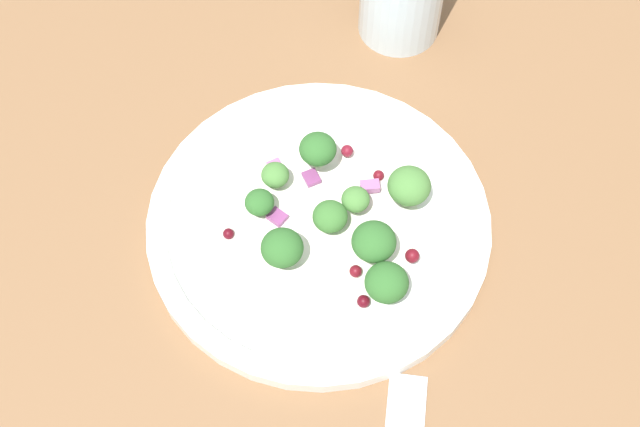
# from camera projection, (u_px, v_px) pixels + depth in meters

# --- Properties ---
(ground_plane) EXTENTS (1.80, 1.80, 0.02)m
(ground_plane) POSITION_uv_depth(u_px,v_px,m) (338.00, 231.00, 0.60)
(ground_plane) COLOR brown
(plate) EXTENTS (0.24, 0.24, 0.02)m
(plate) POSITION_uv_depth(u_px,v_px,m) (320.00, 227.00, 0.58)
(plate) COLOR white
(plate) RESTS_ON ground_plane
(dressing_pool) EXTENTS (0.14, 0.14, 0.00)m
(dressing_pool) POSITION_uv_depth(u_px,v_px,m) (320.00, 224.00, 0.58)
(dressing_pool) COLOR white
(dressing_pool) RESTS_ON plate
(broccoli_floret_0) EXTENTS (0.03, 0.03, 0.03)m
(broccoli_floret_0) POSITION_uv_depth(u_px,v_px,m) (318.00, 150.00, 0.58)
(broccoli_floret_0) COLOR #8EB77A
(broccoli_floret_0) RESTS_ON plate
(broccoli_floret_1) EXTENTS (0.02, 0.02, 0.02)m
(broccoli_floret_1) POSITION_uv_depth(u_px,v_px,m) (259.00, 203.00, 0.57)
(broccoli_floret_1) COLOR #ADD18E
(broccoli_floret_1) RESTS_ON plate
(broccoli_floret_2) EXTENTS (0.02, 0.02, 0.02)m
(broccoli_floret_2) POSITION_uv_depth(u_px,v_px,m) (330.00, 217.00, 0.56)
(broccoli_floret_2) COLOR #8EB77A
(broccoli_floret_2) RESTS_ON plate
(broccoli_floret_3) EXTENTS (0.03, 0.03, 0.03)m
(broccoli_floret_3) POSITION_uv_depth(u_px,v_px,m) (374.00, 242.00, 0.54)
(broccoli_floret_3) COLOR #8EB77A
(broccoli_floret_3) RESTS_ON plate
(broccoli_floret_4) EXTENTS (0.03, 0.03, 0.03)m
(broccoli_floret_4) POSITION_uv_depth(u_px,v_px,m) (387.00, 283.00, 0.53)
(broccoli_floret_4) COLOR #9EC684
(broccoli_floret_4) RESTS_ON plate
(broccoli_floret_5) EXTENTS (0.03, 0.03, 0.03)m
(broccoli_floret_5) POSITION_uv_depth(u_px,v_px,m) (410.00, 190.00, 0.57)
(broccoli_floret_5) COLOR #8EB77A
(broccoli_floret_5) RESTS_ON plate
(broccoli_floret_6) EXTENTS (0.02, 0.02, 0.02)m
(broccoli_floret_6) POSITION_uv_depth(u_px,v_px,m) (275.00, 175.00, 0.58)
(broccoli_floret_6) COLOR #9EC684
(broccoli_floret_6) RESTS_ON plate
(broccoli_floret_7) EXTENTS (0.03, 0.03, 0.03)m
(broccoli_floret_7) POSITION_uv_depth(u_px,v_px,m) (282.00, 248.00, 0.54)
(broccoli_floret_7) COLOR #8EB77A
(broccoli_floret_7) RESTS_ON plate
(broccoli_floret_8) EXTENTS (0.02, 0.02, 0.02)m
(broccoli_floret_8) POSITION_uv_depth(u_px,v_px,m) (357.00, 206.00, 0.56)
(broccoli_floret_8) COLOR #8EB77A
(broccoli_floret_8) RESTS_ON plate
(cranberry_0) EXTENTS (0.01, 0.01, 0.01)m
(cranberry_0) POSITION_uv_depth(u_px,v_px,m) (412.00, 256.00, 0.55)
(cranberry_0) COLOR maroon
(cranberry_0) RESTS_ON plate
(cranberry_1) EXTENTS (0.01, 0.01, 0.01)m
(cranberry_1) POSITION_uv_depth(u_px,v_px,m) (379.00, 176.00, 0.59)
(cranberry_1) COLOR maroon
(cranberry_1) RESTS_ON plate
(cranberry_2) EXTENTS (0.01, 0.01, 0.01)m
(cranberry_2) POSITION_uv_depth(u_px,v_px,m) (350.00, 272.00, 0.55)
(cranberry_2) COLOR maroon
(cranberry_2) RESTS_ON plate
(cranberry_3) EXTENTS (0.01, 0.01, 0.01)m
(cranberry_3) POSITION_uv_depth(u_px,v_px,m) (228.00, 231.00, 0.57)
(cranberry_3) COLOR #4C0A14
(cranberry_3) RESTS_ON plate
(cranberry_4) EXTENTS (0.01, 0.01, 0.01)m
(cranberry_4) POSITION_uv_depth(u_px,v_px,m) (347.00, 151.00, 0.60)
(cranberry_4) COLOR maroon
(cranberry_4) RESTS_ON plate
(cranberry_5) EXTENTS (0.01, 0.01, 0.01)m
(cranberry_5) POSITION_uv_depth(u_px,v_px,m) (362.00, 200.00, 0.58)
(cranberry_5) COLOR maroon
(cranberry_5) RESTS_ON plate
(cranberry_6) EXTENTS (0.01, 0.01, 0.01)m
(cranberry_6) POSITION_uv_depth(u_px,v_px,m) (357.00, 303.00, 0.54)
(cranberry_6) COLOR #4C0A14
(cranberry_6) RESTS_ON plate
(onion_bit_0) EXTENTS (0.02, 0.02, 0.00)m
(onion_bit_0) POSITION_uv_depth(u_px,v_px,m) (277.00, 217.00, 0.58)
(onion_bit_0) COLOR #843D75
(onion_bit_0) RESTS_ON plate
(onion_bit_1) EXTENTS (0.01, 0.01, 0.00)m
(onion_bit_1) POSITION_uv_depth(u_px,v_px,m) (311.00, 178.00, 0.59)
(onion_bit_1) COLOR #843D75
(onion_bit_1) RESTS_ON plate
(onion_bit_2) EXTENTS (0.01, 0.01, 0.00)m
(onion_bit_2) POSITION_uv_depth(u_px,v_px,m) (275.00, 167.00, 0.60)
(onion_bit_2) COLOR #A35B93
(onion_bit_2) RESTS_ON plate
(onion_bit_3) EXTENTS (0.01, 0.01, 0.01)m
(onion_bit_3) POSITION_uv_depth(u_px,v_px,m) (370.00, 186.00, 0.58)
(onion_bit_3) COLOR #A35B93
(onion_bit_3) RESTS_ON plate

